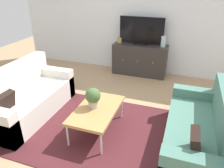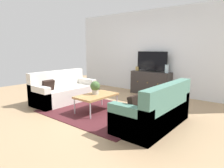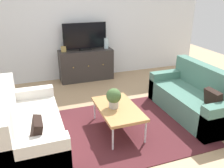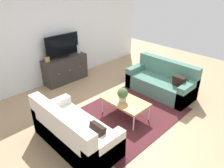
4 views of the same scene
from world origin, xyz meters
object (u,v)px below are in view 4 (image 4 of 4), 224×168
at_px(tv_console, 65,69).
at_px(glass_vase, 79,49).
at_px(mantel_clock, 47,59).
at_px(coffee_table, 125,102).
at_px(couch_left_side, 72,133).
at_px(flat_screen_tv, 62,46).
at_px(couch_right_side, 162,82).
at_px(potted_plant, 123,94).

bearing_deg(tv_console, glass_vase, 0.00).
bearing_deg(glass_vase, mantel_clock, 180.00).
xyz_separation_m(coffee_table, mantel_clock, (-0.42, 2.42, 0.43)).
relative_size(tv_console, mantel_clock, 9.84).
relative_size(couch_left_side, glass_vase, 6.86).
bearing_deg(glass_vase, flat_screen_tv, 177.80).
bearing_deg(coffee_table, glass_vase, 75.61).
height_order(tv_console, glass_vase, glass_vase).
distance_m(couch_right_side, glass_vase, 2.60).
bearing_deg(couch_left_side, glass_vase, 50.14).
bearing_deg(glass_vase, couch_right_side, -69.54).
relative_size(tv_console, glass_vase, 5.10).
distance_m(couch_left_side, mantel_clock, 2.61).
height_order(couch_left_side, couch_right_side, same).
xyz_separation_m(coffee_table, tv_console, (0.10, 2.42, -0.01)).
distance_m(couch_right_side, flat_screen_tv, 2.88).
bearing_deg(couch_right_side, tv_console, 120.62).
bearing_deg(potted_plant, couch_left_side, 178.84).
relative_size(tv_console, flat_screen_tv, 1.24).
distance_m(couch_left_side, glass_vase, 3.15).
bearing_deg(tv_console, couch_right_side, -59.38).
xyz_separation_m(couch_left_side, tv_console, (1.46, 2.37, 0.09)).
relative_size(couch_right_side, glass_vase, 6.86).
xyz_separation_m(couch_left_side, glass_vase, (1.98, 2.37, 0.58)).
distance_m(tv_console, glass_vase, 0.72).
relative_size(coffee_table, flat_screen_tv, 0.97).
relative_size(potted_plant, glass_vase, 1.24).
xyz_separation_m(couch_right_side, coffee_table, (-1.51, -0.05, 0.09)).
bearing_deg(potted_plant, coffee_table, -20.52).
bearing_deg(coffee_table, potted_plant, 159.48).
bearing_deg(flat_screen_tv, glass_vase, -2.20).
bearing_deg(glass_vase, tv_console, -180.00).
height_order(couch_right_side, potted_plant, couch_right_side).
bearing_deg(couch_left_side, coffee_table, -2.10).
distance_m(couch_right_side, coffee_table, 1.51).
distance_m(coffee_table, potted_plant, 0.21).
height_order(potted_plant, tv_console, tv_console).
height_order(couch_left_side, tv_console, couch_left_side).
distance_m(coffee_table, glass_vase, 2.55).
bearing_deg(couch_left_side, mantel_clock, 68.33).
height_order(couch_left_side, flat_screen_tv, flat_screen_tv).
xyz_separation_m(tv_console, glass_vase, (0.52, 0.00, 0.50)).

